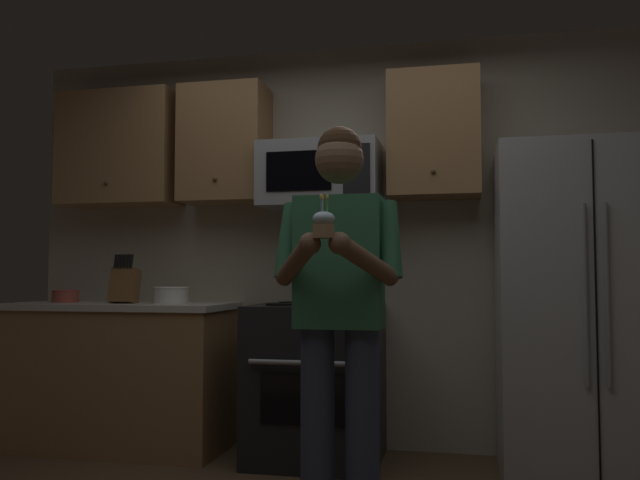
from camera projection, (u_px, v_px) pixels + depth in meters
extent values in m
cube|color=#B7AD99|center=(352.00, 244.00, 4.29)|extent=(4.40, 0.10, 2.60)
cube|color=black|center=(316.00, 382.00, 3.90)|extent=(0.76, 0.66, 0.92)
cube|color=black|center=(303.00, 399.00, 3.57)|extent=(0.48, 0.01, 0.28)
cylinder|color=#99999E|center=(302.00, 363.00, 3.55)|extent=(0.60, 0.03, 0.03)
cylinder|color=black|center=(281.00, 304.00, 3.83)|extent=(0.18, 0.18, 0.01)
cylinder|color=black|center=(342.00, 305.00, 3.75)|extent=(0.18, 0.18, 0.01)
cylinder|color=black|center=(293.00, 303.00, 4.10)|extent=(0.18, 0.18, 0.01)
cylinder|color=black|center=(350.00, 303.00, 4.02)|extent=(0.18, 0.18, 0.01)
cube|color=#9EA0A5|center=(320.00, 175.00, 4.09)|extent=(0.74, 0.40, 0.40)
cube|color=black|center=(298.00, 171.00, 3.91)|extent=(0.40, 0.01, 0.24)
cube|color=black|center=(356.00, 169.00, 3.83)|extent=(0.16, 0.01, 0.30)
cube|color=#B7BABF|center=(583.00, 311.00, 3.56)|extent=(0.90, 0.72, 1.80)
cylinder|color=gray|center=(586.00, 294.00, 3.21)|extent=(0.02, 0.02, 0.90)
cylinder|color=gray|center=(607.00, 294.00, 3.19)|extent=(0.02, 0.02, 0.90)
cube|color=black|center=(597.00, 315.00, 3.21)|extent=(0.01, 0.01, 1.74)
cube|color=#9E7247|center=(121.00, 150.00, 4.45)|extent=(0.80, 0.34, 0.76)
sphere|color=brown|center=(106.00, 183.00, 4.26)|extent=(0.03, 0.03, 0.03)
cube|color=#9E7247|center=(225.00, 145.00, 4.29)|extent=(0.55, 0.34, 0.76)
sphere|color=brown|center=(215.00, 179.00, 4.10)|extent=(0.03, 0.03, 0.03)
cube|color=#9E7247|center=(434.00, 136.00, 4.00)|extent=(0.55, 0.34, 0.76)
sphere|color=brown|center=(433.00, 171.00, 3.81)|extent=(0.03, 0.03, 0.03)
cube|color=#9E7247|center=(119.00, 378.00, 4.19)|extent=(1.40, 0.62, 0.88)
cube|color=beige|center=(120.00, 306.00, 4.22)|extent=(1.44, 0.66, 0.04)
cube|color=brown|center=(125.00, 286.00, 4.17)|extent=(0.16, 0.15, 0.24)
cylinder|color=black|center=(116.00, 262.00, 4.17)|extent=(0.02, 0.04, 0.09)
cylinder|color=black|center=(119.00, 262.00, 4.16)|extent=(0.02, 0.04, 0.09)
cylinder|color=black|center=(122.00, 262.00, 4.16)|extent=(0.02, 0.04, 0.09)
cylinder|color=black|center=(125.00, 261.00, 4.15)|extent=(0.02, 0.04, 0.09)
cylinder|color=black|center=(128.00, 261.00, 4.15)|extent=(0.02, 0.04, 0.09)
cylinder|color=black|center=(131.00, 261.00, 4.14)|extent=(0.02, 0.04, 0.09)
cylinder|color=white|center=(171.00, 295.00, 4.18)|extent=(0.22, 0.22, 0.10)
torus|color=white|center=(171.00, 288.00, 4.18)|extent=(0.23, 0.23, 0.01)
cylinder|color=#B24C3F|center=(65.00, 296.00, 4.34)|extent=(0.17, 0.17, 0.08)
torus|color=#B24C3F|center=(66.00, 291.00, 4.34)|extent=(0.18, 0.18, 0.01)
cylinder|color=#383F59|center=(318.00, 426.00, 2.88)|extent=(0.15, 0.15, 0.86)
cylinder|color=#383F59|center=(362.00, 428.00, 2.84)|extent=(0.15, 0.15, 0.86)
cube|color=#33724C|center=(340.00, 262.00, 2.90)|extent=(0.38, 0.22, 0.58)
sphere|color=brown|center=(339.00, 160.00, 2.93)|extent=(0.22, 0.22, 0.22)
sphere|color=#382314|center=(340.00, 149.00, 2.94)|extent=(0.20, 0.20, 0.20)
cylinder|color=#33724C|center=(289.00, 241.00, 2.93)|extent=(0.15, 0.18, 0.35)
cylinder|color=brown|center=(296.00, 262.00, 2.75)|extent=(0.26, 0.33, 0.21)
sphere|color=brown|center=(310.00, 244.00, 2.61)|extent=(0.09, 0.09, 0.09)
cylinder|color=#33724C|center=(389.00, 240.00, 2.83)|extent=(0.15, 0.18, 0.35)
cylinder|color=brown|center=(367.00, 261.00, 2.68)|extent=(0.26, 0.33, 0.21)
sphere|color=brown|center=(340.00, 243.00, 2.58)|extent=(0.09, 0.09, 0.09)
cylinder|color=#A87F56|center=(324.00, 231.00, 2.58)|extent=(0.08, 0.08, 0.06)
ellipsoid|color=silver|center=(324.00, 219.00, 2.58)|extent=(0.09, 0.09, 0.06)
cylinder|color=#4CBF66|center=(327.00, 207.00, 2.58)|extent=(0.01, 0.01, 0.06)
ellipsoid|color=#FFD159|center=(327.00, 197.00, 2.58)|extent=(0.01, 0.01, 0.02)
cylinder|color=#F2D84C|center=(322.00, 207.00, 2.60)|extent=(0.01, 0.01, 0.06)
ellipsoid|color=#FFD159|center=(322.00, 198.00, 2.60)|extent=(0.01, 0.01, 0.02)
cylinder|color=#4C7FE5|center=(321.00, 206.00, 2.57)|extent=(0.01, 0.01, 0.06)
ellipsoid|color=#FFD159|center=(321.00, 197.00, 2.57)|extent=(0.01, 0.01, 0.02)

